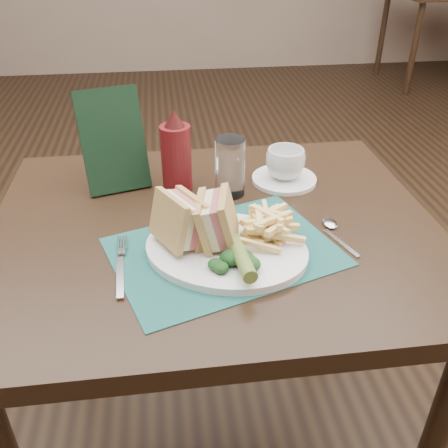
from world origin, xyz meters
The scene contains 18 objects.
floor centered at (0.00, 0.00, 0.00)m, with size 7.00×7.00×0.00m, color black.
wall_back centered at (0.00, 3.50, 0.00)m, with size 6.00×6.00×0.00m, color gray.
table_main centered at (0.00, -0.50, 0.38)m, with size 0.90×0.75×0.75m, color black, non-canonical shape.
table_bg_right centered at (2.32, 2.83, 0.38)m, with size 0.90×0.75×0.75m, color black, non-canonical shape.
placemat centered at (0.01, -0.60, 0.75)m, with size 0.40×0.28×0.00m, color #19524D.
plate centered at (0.01, -0.61, 0.76)m, with size 0.30×0.24×0.01m, color white, non-canonical shape.
sandwich_half_a centered at (-0.09, -0.60, 0.82)m, with size 0.06×0.10×0.09m, color tan, non-canonical shape.
sandwich_half_b centered at (-0.03, -0.59, 0.82)m, with size 0.06×0.10×0.09m, color tan, non-canonical shape.
kale_garnish centered at (0.01, -0.67, 0.78)m, with size 0.11×0.08×0.03m, color #133515, non-canonical shape.
pickle_spear centered at (0.03, -0.68, 0.79)m, with size 0.03×0.03×0.12m, color #59762C.
fries_pile centered at (0.08, -0.59, 0.80)m, with size 0.18×0.20×0.06m, color #FED77F, non-canonical shape.
fork centered at (-0.18, -0.63, 0.76)m, with size 0.03×0.17×0.01m, color silver, non-canonical shape.
spoon centered at (0.23, -0.58, 0.76)m, with size 0.03×0.15×0.01m, color silver, non-canonical shape.
saucer centered at (0.18, -0.34, 0.76)m, with size 0.15×0.15×0.01m, color white.
coffee_cup centered at (0.18, -0.34, 0.80)m, with size 0.09×0.09×0.07m, color white.
drinking_glass centered at (0.05, -0.38, 0.81)m, with size 0.07×0.07×0.13m, color white.
ketchup_bottle centered at (-0.07, -0.34, 0.84)m, with size 0.07×0.07×0.19m, color #5A0F12, non-canonical shape.
check_presenter centered at (-0.20, -0.31, 0.86)m, with size 0.14×0.01×0.23m, color black.
Camera 1 is at (-0.09, -1.35, 1.28)m, focal length 40.00 mm.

